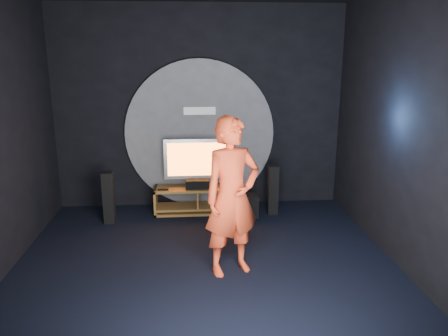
# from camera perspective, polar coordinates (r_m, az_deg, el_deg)

# --- Properties ---
(floor) EXTENTS (5.00, 5.00, 0.00)m
(floor) POSITION_cam_1_polar(r_m,az_deg,el_deg) (5.80, -2.39, -12.86)
(floor) COLOR black
(floor) RESTS_ON ground
(back_wall) EXTENTS (5.00, 0.04, 3.50)m
(back_wall) POSITION_cam_1_polar(r_m,az_deg,el_deg) (7.69, -3.23, 7.79)
(back_wall) COLOR black
(back_wall) RESTS_ON ground
(front_wall) EXTENTS (5.00, 0.04, 3.50)m
(front_wall) POSITION_cam_1_polar(r_m,az_deg,el_deg) (2.80, -0.87, -4.94)
(front_wall) COLOR black
(front_wall) RESTS_ON ground
(right_wall) EXTENTS (0.04, 5.00, 3.50)m
(right_wall) POSITION_cam_1_polar(r_m,az_deg,el_deg) (5.85, 22.75, 4.41)
(right_wall) COLOR black
(right_wall) RESTS_ON ground
(wall_disc_panel) EXTENTS (2.60, 0.11, 2.60)m
(wall_disc_panel) POSITION_cam_1_polar(r_m,az_deg,el_deg) (7.70, -3.17, 4.43)
(wall_disc_panel) COLOR #515156
(wall_disc_panel) RESTS_ON ground
(media_console) EXTENTS (1.48, 0.45, 0.45)m
(media_console) POSITION_cam_1_polar(r_m,az_deg,el_deg) (7.60, -3.42, -4.36)
(media_console) COLOR #9E6A30
(media_console) RESTS_ON ground
(tv) EXTENTS (1.12, 0.22, 0.83)m
(tv) POSITION_cam_1_polar(r_m,az_deg,el_deg) (7.46, -3.57, 0.97)
(tv) COLOR silver
(tv) RESTS_ON media_console
(center_speaker) EXTENTS (0.40, 0.15, 0.15)m
(center_speaker) POSITION_cam_1_polar(r_m,az_deg,el_deg) (7.42, -3.50, -2.15)
(center_speaker) COLOR black
(center_speaker) RESTS_ON media_console
(remote) EXTENTS (0.18, 0.05, 0.02)m
(remote) POSITION_cam_1_polar(r_m,az_deg,el_deg) (7.42, -7.97, -2.80)
(remote) COLOR black
(remote) RESTS_ON media_console
(tower_speaker_left) EXTENTS (0.17, 0.19, 0.85)m
(tower_speaker_left) POSITION_cam_1_polar(r_m,az_deg,el_deg) (7.30, -14.83, -3.75)
(tower_speaker_left) COLOR black
(tower_speaker_left) RESTS_ON ground
(tower_speaker_right) EXTENTS (0.17, 0.19, 0.85)m
(tower_speaker_right) POSITION_cam_1_polar(r_m,az_deg,el_deg) (7.50, 6.39, -2.84)
(tower_speaker_right) COLOR black
(tower_speaker_right) RESTS_ON ground
(subwoofer) EXTENTS (0.33, 0.33, 0.36)m
(subwoofer) POSITION_cam_1_polar(r_m,az_deg,el_deg) (7.43, 3.16, -4.92)
(subwoofer) COLOR black
(subwoofer) RESTS_ON ground
(player) EXTENTS (0.85, 0.71, 1.98)m
(player) POSITION_cam_1_polar(r_m,az_deg,el_deg) (5.33, 1.07, -3.80)
(player) COLOR red
(player) RESTS_ON ground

